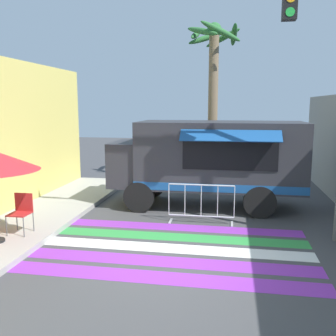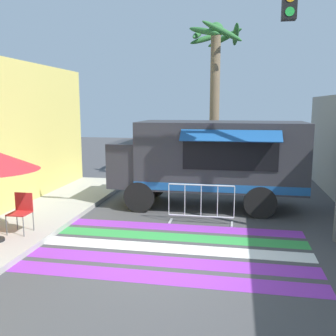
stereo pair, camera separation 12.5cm
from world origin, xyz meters
name	(u,v)px [view 1 (the left image)]	position (x,y,z in m)	size (l,w,h in m)	color
ground_plane	(166,262)	(0.00, 0.00, 0.00)	(60.00, 60.00, 0.00)	#424244
crosswalk_painted	(172,248)	(0.00, 0.78, 0.00)	(6.40, 3.60, 0.01)	purple
food_truck	(205,157)	(0.48, 4.59, 1.63)	(6.07, 2.64, 2.77)	#2D2D33
traffic_signal_pole	(315,54)	(3.13, 1.96, 4.42)	(4.10, 0.29, 6.51)	#515456
folding_chair	(22,209)	(-3.80, 0.89, 0.73)	(0.48, 0.48, 0.98)	#4C4C51
barricade_front	(201,204)	(0.50, 2.80, 0.55)	(1.85, 0.44, 1.11)	#B7BABF
palm_tree	(213,77)	(0.47, 8.78, 4.44)	(2.32, 2.47, 6.63)	#7A664C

